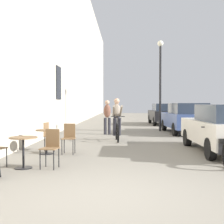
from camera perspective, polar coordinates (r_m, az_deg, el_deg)
ground_plane at (r=5.07m, az=0.82°, el=-15.44°), size 88.00×88.00×0.00m
building_facade_left at (r=19.73m, az=-8.81°, el=15.11°), size 0.54×68.00×12.23m
cafe_table_near at (r=7.25m, az=-16.41°, el=-6.13°), size 0.64×0.64×0.72m
cafe_chair_near_toward_street at (r=7.16m, az=-11.48°, el=-6.23°), size 0.43×0.43×0.89m
cafe_table_mid at (r=9.13m, az=-12.25°, el=-4.53°), size 0.64×0.64×0.72m
cafe_chair_mid_toward_street at (r=9.07m, az=-8.13°, el=-4.57°), size 0.39×0.39×0.89m
cafe_chair_mid_toward_wall at (r=9.77m, az=-11.75°, el=-4.15°), size 0.45×0.45×0.89m
cyclist_on_bicycle at (r=12.14m, az=0.95°, el=-1.62°), size 0.52×1.76×1.74m
pedestrian_near at (r=14.58m, az=-0.91°, el=-0.60°), size 0.35×0.25×1.66m
pedestrian_mid at (r=16.45m, az=0.88°, el=-0.45°), size 0.34×0.24×1.62m
street_lamp at (r=16.63m, az=9.12°, el=7.14°), size 0.32×0.32×4.90m
parked_car_nearest at (r=9.75m, az=20.40°, el=-2.80°), size 1.77×4.13×1.46m
parked_car_second at (r=15.67m, az=13.70°, el=-1.04°), size 1.94×4.33×1.52m
parked_car_third at (r=21.91m, az=9.70°, el=-0.31°), size 1.86×4.25×1.50m
parked_motorcycle at (r=8.07m, az=19.62°, el=-6.21°), size 0.62×2.15×0.92m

